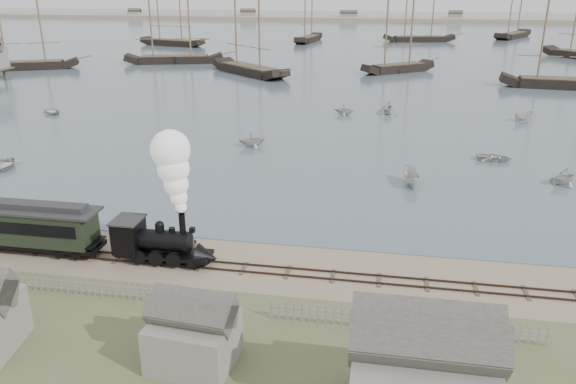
# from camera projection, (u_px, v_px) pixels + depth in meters

# --- Properties ---
(ground) EXTENTS (600.00, 600.00, 0.00)m
(ground) POSITION_uv_depth(u_px,v_px,m) (223.00, 253.00, 39.79)
(ground) COLOR gray
(ground) RESTS_ON ground
(harbor_water) EXTENTS (600.00, 336.00, 0.06)m
(harbor_water) POSITION_uv_depth(u_px,v_px,m) (360.00, 36.00, 196.35)
(harbor_water) COLOR #495968
(harbor_water) RESTS_ON ground
(rail_track) EXTENTS (120.00, 1.80, 0.16)m
(rail_track) POSITION_uv_depth(u_px,v_px,m) (215.00, 266.00, 37.93)
(rail_track) COLOR #32221B
(rail_track) RESTS_ON ground
(picket_fence_west) EXTENTS (19.00, 0.10, 1.20)m
(picket_fence_west) POSITION_uv_depth(u_px,v_px,m) (89.00, 296.00, 34.40)
(picket_fence_west) COLOR gray
(picket_fence_west) RESTS_ON ground
(picket_fence_east) EXTENTS (15.00, 0.10, 1.20)m
(picket_fence_east) POSITION_uv_depth(u_px,v_px,m) (404.00, 332.00, 30.84)
(picket_fence_east) COLOR gray
(picket_fence_east) RESTS_ON ground
(shed_mid) EXTENTS (4.00, 3.50, 3.60)m
(shed_mid) POSITION_uv_depth(u_px,v_px,m) (195.00, 362.00, 28.41)
(shed_mid) COLOR gray
(shed_mid) RESTS_ON ground
(far_spit) EXTENTS (500.00, 20.00, 1.80)m
(far_spit) POSITION_uv_depth(u_px,v_px,m) (369.00, 21.00, 270.05)
(far_spit) COLOR tan
(far_spit) RESTS_ON ground
(locomotive) EXTENTS (7.15, 2.67, 8.92)m
(locomotive) POSITION_uv_depth(u_px,v_px,m) (171.00, 207.00, 36.95)
(locomotive) COLOR black
(locomotive) RESTS_ON ground
(passenger_coach) EXTENTS (13.27, 2.56, 3.22)m
(passenger_coach) POSITION_uv_depth(u_px,v_px,m) (10.00, 223.00, 39.66)
(passenger_coach) COLOR black
(passenger_coach) RESTS_ON ground
(beached_dinghy) EXTENTS (5.09, 5.40, 0.91)m
(beached_dinghy) POSITION_uv_depth(u_px,v_px,m) (179.00, 242.00, 40.46)
(beached_dinghy) COLOR #BBB9B2
(beached_dinghy) RESTS_ON ground
(rowboat_0) EXTENTS (4.69, 4.18, 0.80)m
(rowboat_0) POSITION_uv_depth(u_px,v_px,m) (5.00, 164.00, 57.56)
(rowboat_0) COLOR #BBB9B2
(rowboat_0) RESTS_ON harbor_water
(rowboat_1) EXTENTS (3.85, 4.05, 1.67)m
(rowboat_1) POSITION_uv_depth(u_px,v_px,m) (252.00, 139.00, 64.90)
(rowboat_1) COLOR #BBB9B2
(rowboat_1) RESTS_ON harbor_water
(rowboat_2) EXTENTS (3.78, 1.88, 1.40)m
(rowboat_2) POSITION_uv_depth(u_px,v_px,m) (411.00, 178.00, 52.68)
(rowboat_2) COLOR #BBB9B2
(rowboat_2) RESTS_ON harbor_water
(rowboat_3) EXTENTS (3.11, 3.98, 0.75)m
(rowboat_3) POSITION_uv_depth(u_px,v_px,m) (494.00, 157.00, 59.86)
(rowboat_3) COLOR #BBB9B2
(rowboat_3) RESTS_ON harbor_water
(rowboat_4) EXTENTS (3.83, 3.95, 1.59)m
(rowboat_4) POSITION_uv_depth(u_px,v_px,m) (564.00, 176.00, 52.83)
(rowboat_4) COLOR #BBB9B2
(rowboat_4) RESTS_ON harbor_water
(rowboat_5) EXTENTS (2.87, 3.27, 1.23)m
(rowboat_5) POSITION_uv_depth(u_px,v_px,m) (523.00, 117.00, 76.66)
(rowboat_5) COLOR #BBB9B2
(rowboat_5) RESTS_ON harbor_water
(rowboat_6) EXTENTS (4.12, 4.38, 0.74)m
(rowboat_6) POSITION_uv_depth(u_px,v_px,m) (51.00, 111.00, 81.01)
(rowboat_6) COLOR #BBB9B2
(rowboat_6) RESTS_ON harbor_water
(rowboat_7) EXTENTS (3.77, 3.35, 1.83)m
(rowboat_7) POSITION_uv_depth(u_px,v_px,m) (388.00, 107.00, 80.80)
(rowboat_7) COLOR #BBB9B2
(rowboat_7) RESTS_ON harbor_water
(rowboat_8) EXTENTS (2.64, 3.01, 1.52)m
(rowboat_8) POSITION_uv_depth(u_px,v_px,m) (344.00, 110.00, 80.23)
(rowboat_8) COLOR #BBB9B2
(rowboat_8) RESTS_ON harbor_water
(schooner_0) EXTENTS (20.49, 12.62, 20.00)m
(schooner_0) POSITION_uv_depth(u_px,v_px,m) (22.00, 21.00, 118.16)
(schooner_0) COLOR black
(schooner_0) RESTS_ON harbor_water
(schooner_1) EXTENTS (23.01, 11.34, 20.00)m
(schooner_1) POSITION_uv_depth(u_px,v_px,m) (171.00, 18.00, 127.21)
(schooner_1) COLOR black
(schooner_1) RESTS_ON harbor_water
(schooner_2) EXTENTS (19.90, 18.95, 20.00)m
(schooner_2) POSITION_uv_depth(u_px,v_px,m) (248.00, 24.00, 111.76)
(schooner_2) COLOR black
(schooner_2) RESTS_ON harbor_water
(schooner_3) EXTENTS (15.66, 13.40, 20.00)m
(schooner_3) POSITION_uv_depth(u_px,v_px,m) (401.00, 23.00, 114.16)
(schooner_3) COLOR black
(schooner_3) RESTS_ON harbor_water
(schooner_4) EXTENTS (22.21, 7.35, 20.00)m
(schooner_4) POSITION_uv_depth(u_px,v_px,m) (574.00, 30.00, 96.79)
(schooner_4) COLOR black
(schooner_4) RESTS_ON harbor_water
(schooner_6) EXTENTS (21.28, 10.36, 20.00)m
(schooner_6) POSITION_uv_depth(u_px,v_px,m) (170.00, 10.00, 162.06)
(schooner_6) COLOR black
(schooner_6) RESTS_ON harbor_water
(schooner_7) EXTENTS (7.25, 19.18, 20.00)m
(schooner_7) POSITION_uv_depth(u_px,v_px,m) (309.00, 8.00, 172.35)
(schooner_7) COLOR black
(schooner_7) RESTS_ON harbor_water
(schooner_8) EXTENTS (22.54, 9.55, 20.00)m
(schooner_8) POSITION_uv_depth(u_px,v_px,m) (421.00, 8.00, 172.80)
(schooner_8) COLOR black
(schooner_8) RESTS_ON harbor_water
(schooner_9) EXTENTS (15.93, 22.29, 20.00)m
(schooner_9) POSITION_uv_depth(u_px,v_px,m) (517.00, 7.00, 184.05)
(schooner_9) COLOR black
(schooner_9) RESTS_ON harbor_water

